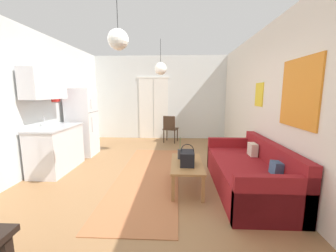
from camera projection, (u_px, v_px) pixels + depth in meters
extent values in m
cube|color=#996D44|center=(144.00, 185.00, 3.78)|extent=(5.05, 8.02, 0.10)
cube|color=silver|center=(160.00, 98.00, 7.26)|extent=(4.65, 0.10, 2.81)
cube|color=white|center=(146.00, 109.00, 7.28)|extent=(0.49, 0.02, 2.05)
cube|color=white|center=(161.00, 109.00, 7.26)|extent=(0.49, 0.02, 2.05)
cube|color=white|center=(153.00, 78.00, 7.10)|extent=(1.08, 0.03, 0.06)
cube|color=silver|center=(280.00, 104.00, 3.45)|extent=(0.10, 7.62, 2.81)
cube|color=orange|center=(299.00, 93.00, 2.80)|extent=(0.02, 0.88, 0.92)
cube|color=yellow|center=(259.00, 95.00, 4.16)|extent=(0.02, 0.36, 0.46)
cube|color=silver|center=(12.00, 103.00, 3.65)|extent=(0.10, 7.62, 2.81)
cube|color=red|center=(55.00, 93.00, 4.83)|extent=(0.02, 0.32, 0.40)
cube|color=#B26B42|center=(149.00, 175.00, 4.06)|extent=(1.14, 3.56, 0.01)
cube|color=maroon|center=(245.00, 176.00, 3.47)|extent=(0.95, 2.13, 0.45)
cube|color=maroon|center=(271.00, 167.00, 3.42)|extent=(0.15, 2.13, 0.79)
cube|color=maroon|center=(274.00, 202.00, 2.46)|extent=(0.95, 0.11, 0.65)
cube|color=maroon|center=(231.00, 153.00, 4.45)|extent=(0.95, 0.11, 0.65)
cube|color=#3D5B7F|center=(276.00, 168.00, 2.94)|extent=(0.14, 0.19, 0.19)
cube|color=beige|center=(253.00, 149.00, 3.83)|extent=(0.12, 0.23, 0.23)
cube|color=#A87542|center=(187.00, 164.00, 3.51)|extent=(0.52, 1.05, 0.04)
cube|color=#A87542|center=(173.00, 189.00, 3.08)|extent=(0.05, 0.05, 0.40)
cube|color=#A87542|center=(203.00, 189.00, 3.06)|extent=(0.05, 0.05, 0.40)
cube|color=#A87542|center=(174.00, 166.00, 4.03)|extent=(0.05, 0.05, 0.40)
cube|color=#A87542|center=(197.00, 166.00, 4.01)|extent=(0.05, 0.05, 0.40)
cylinder|color=#2D2D33|center=(180.00, 154.00, 3.69)|extent=(0.08, 0.08, 0.17)
cylinder|color=#477F42|center=(180.00, 143.00, 3.66)|extent=(0.01, 0.01, 0.22)
cube|color=black|center=(187.00, 158.00, 3.38)|extent=(0.23, 0.33, 0.22)
torus|color=black|center=(187.00, 150.00, 3.36)|extent=(0.21, 0.01, 0.21)
cube|color=white|center=(82.00, 122.00, 5.32)|extent=(0.61, 0.63, 1.69)
cube|color=#4C4C51|center=(94.00, 112.00, 5.26)|extent=(0.01, 0.60, 0.01)
cylinder|color=#B7BABF|center=(91.00, 104.00, 5.06)|extent=(0.02, 0.02, 0.24)
cylinder|color=#B7BABF|center=(92.00, 125.00, 5.14)|extent=(0.02, 0.02, 0.37)
cube|color=silver|center=(57.00, 149.00, 4.31)|extent=(0.59, 1.18, 0.88)
cube|color=#B7BABF|center=(55.00, 127.00, 4.23)|extent=(0.62, 1.21, 0.03)
cube|color=#999BA0|center=(56.00, 129.00, 4.28)|extent=(0.36, 0.40, 0.10)
cylinder|color=#B7BABF|center=(44.00, 121.00, 4.27)|extent=(0.02, 0.02, 0.20)
cube|color=silver|center=(44.00, 84.00, 4.11)|extent=(0.32, 1.06, 0.58)
cylinder|color=#382619|center=(177.00, 135.00, 6.91)|extent=(0.03, 0.03, 0.42)
cylinder|color=#382619|center=(167.00, 134.00, 7.01)|extent=(0.03, 0.03, 0.42)
cylinder|color=#382619|center=(175.00, 137.00, 6.59)|extent=(0.03, 0.03, 0.42)
cylinder|color=#382619|center=(164.00, 136.00, 6.69)|extent=(0.03, 0.03, 0.42)
cube|color=#382619|center=(171.00, 129.00, 6.76)|extent=(0.51, 0.49, 0.04)
cube|color=#382619|center=(169.00, 123.00, 6.56)|extent=(0.37, 0.12, 0.42)
cylinder|color=black|center=(117.00, 10.00, 2.61)|extent=(0.01, 0.01, 0.42)
sphere|color=white|center=(118.00, 40.00, 2.67)|extent=(0.26, 0.26, 0.26)
cylinder|color=black|center=(161.00, 51.00, 4.86)|extent=(0.01, 0.01, 0.52)
sphere|color=white|center=(161.00, 69.00, 4.92)|extent=(0.29, 0.29, 0.29)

